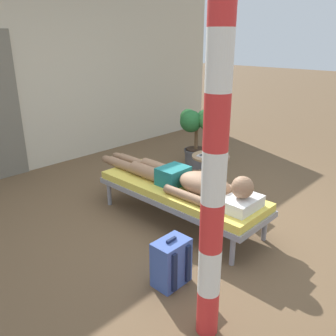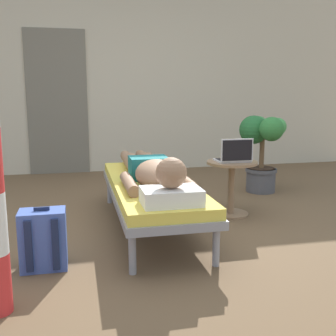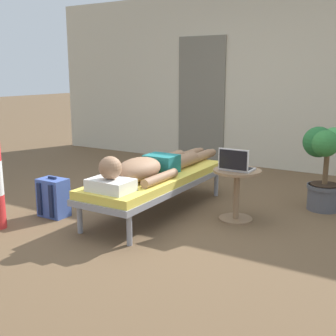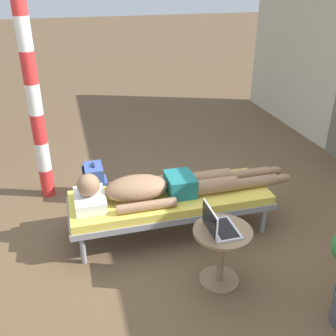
% 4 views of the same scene
% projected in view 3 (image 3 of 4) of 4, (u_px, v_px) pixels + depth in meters
% --- Properties ---
extents(ground_plane, '(40.00, 40.00, 0.00)m').
position_uv_depth(ground_plane, '(158.00, 217.00, 4.46)').
color(ground_plane, brown).
extents(house_wall_back, '(7.60, 0.20, 2.70)m').
position_uv_depth(house_wall_back, '(254.00, 80.00, 6.68)').
color(house_wall_back, beige).
rests_on(house_wall_back, ground).
extents(house_door_panel, '(0.84, 0.03, 2.04)m').
position_uv_depth(house_door_panel, '(201.00, 100.00, 7.09)').
color(house_door_panel, '#6D6759').
rests_on(house_door_panel, ground).
extents(lounge_chair, '(0.67, 1.98, 0.42)m').
position_uv_depth(lounge_chair, '(157.00, 181.00, 4.55)').
color(lounge_chair, gray).
rests_on(lounge_chair, ground).
extents(person_reclining, '(0.53, 2.17, 0.32)m').
position_uv_depth(person_reclining, '(152.00, 167.00, 4.43)').
color(person_reclining, white).
rests_on(person_reclining, lounge_chair).
extents(side_table, '(0.48, 0.48, 0.52)m').
position_uv_depth(side_table, '(237.00, 186.00, 4.30)').
color(side_table, '#8C6B4C').
rests_on(side_table, ground).
extents(laptop, '(0.31, 0.24, 0.23)m').
position_uv_depth(laptop, '(236.00, 165.00, 4.21)').
color(laptop, silver).
rests_on(laptop, side_table).
extents(backpack, '(0.30, 0.26, 0.42)m').
position_uv_depth(backpack, '(54.00, 198.00, 4.45)').
color(backpack, '#3F59A5').
rests_on(backpack, ground).
extents(potted_plant, '(0.56, 0.64, 0.90)m').
position_uv_depth(potted_plant, '(326.00, 159.00, 4.59)').
color(potted_plant, '#4C4C51').
rests_on(potted_plant, ground).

